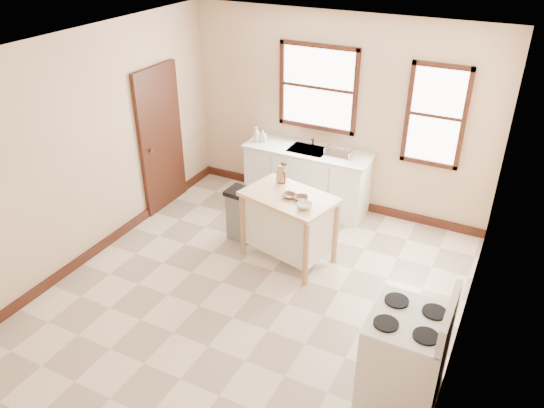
{
  "coord_description": "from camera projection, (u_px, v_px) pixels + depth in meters",
  "views": [
    {
      "loc": [
        2.43,
        -4.28,
        3.95
      ],
      "look_at": [
        0.04,
        0.4,
        1.01
      ],
      "focal_mm": 35.0,
      "sensor_mm": 36.0,
      "label": 1
    }
  ],
  "objects": [
    {
      "name": "floor",
      "position": [
        254.0,
        293.0,
        6.22
      ],
      "size": [
        5.0,
        5.0,
        0.0
      ],
      "primitive_type": "plane",
      "color": "beige",
      "rests_on": "ground"
    },
    {
      "name": "ceiling",
      "position": [
        249.0,
        52.0,
        4.85
      ],
      "size": [
        5.0,
        5.0,
        0.0
      ],
      "primitive_type": "plane",
      "rotation": [
        3.14,
        0.0,
        0.0
      ],
      "color": "white",
      "rests_on": "ground"
    },
    {
      "name": "wall_back",
      "position": [
        337.0,
        114.0,
        7.48
      ],
      "size": [
        4.5,
        0.04,
        2.8
      ],
      "primitive_type": "cube",
      "color": "beige",
      "rests_on": "ground"
    },
    {
      "name": "wall_left",
      "position": [
        89.0,
        148.0,
        6.43
      ],
      "size": [
        0.04,
        5.0,
        2.8
      ],
      "primitive_type": "cube",
      "color": "beige",
      "rests_on": "ground"
    },
    {
      "name": "wall_right",
      "position": [
        476.0,
        241.0,
        4.65
      ],
      "size": [
        0.04,
        5.0,
        2.8
      ],
      "primitive_type": "cube",
      "color": "beige",
      "rests_on": "ground"
    },
    {
      "name": "window_main",
      "position": [
        318.0,
        88.0,
        7.41
      ],
      "size": [
        1.17,
        0.06,
        1.22
      ],
      "primitive_type": null,
      "color": "black",
      "rests_on": "wall_back"
    },
    {
      "name": "window_side",
      "position": [
        436.0,
        116.0,
        6.83
      ],
      "size": [
        0.77,
        0.06,
        1.37
      ],
      "primitive_type": null,
      "color": "black",
      "rests_on": "wall_back"
    },
    {
      "name": "door_left",
      "position": [
        161.0,
        139.0,
        7.59
      ],
      "size": [
        0.06,
        0.9,
        2.1
      ],
      "primitive_type": "cube",
      "color": "black",
      "rests_on": "ground"
    },
    {
      "name": "baseboard_back",
      "position": [
        331.0,
        198.0,
        8.11
      ],
      "size": [
        4.5,
        0.04,
        0.12
      ],
      "primitive_type": "cube",
      "color": "black",
      "rests_on": "ground"
    },
    {
      "name": "baseboard_left",
      "position": [
        108.0,
        241.0,
        7.07
      ],
      "size": [
        0.04,
        5.0,
        0.12
      ],
      "primitive_type": "cube",
      "color": "black",
      "rests_on": "ground"
    },
    {
      "name": "sink_counter",
      "position": [
        307.0,
        178.0,
        7.83
      ],
      "size": [
        1.86,
        0.62,
        0.92
      ],
      "primitive_type": null,
      "color": "white",
      "rests_on": "ground"
    },
    {
      "name": "faucet",
      "position": [
        313.0,
        138.0,
        7.69
      ],
      "size": [
        0.03,
        0.03,
        0.22
      ],
      "primitive_type": "cylinder",
      "color": "silver",
      "rests_on": "sink_counter"
    },
    {
      "name": "soap_bottle_a",
      "position": [
        256.0,
        134.0,
        7.8
      ],
      "size": [
        0.1,
        0.1,
        0.23
      ],
      "primitive_type": "imported",
      "rotation": [
        0.0,
        0.0,
        -0.17
      ],
      "color": "#B2B2B2",
      "rests_on": "sink_counter"
    },
    {
      "name": "soap_bottle_b",
      "position": [
        263.0,
        136.0,
        7.81
      ],
      "size": [
        0.1,
        0.1,
        0.18
      ],
      "primitive_type": "imported",
      "rotation": [
        0.0,
        0.0,
        0.22
      ],
      "color": "#B2B2B2",
      "rests_on": "sink_counter"
    },
    {
      "name": "dish_rack",
      "position": [
        340.0,
        152.0,
        7.41
      ],
      "size": [
        0.43,
        0.36,
        0.09
      ],
      "primitive_type": null,
      "rotation": [
        0.0,
        0.0,
        -0.23
      ],
      "color": "silver",
      "rests_on": "sink_counter"
    },
    {
      "name": "kitchen_island",
      "position": [
        289.0,
        227.0,
        6.64
      ],
      "size": [
        1.24,
        0.94,
        0.91
      ],
      "primitive_type": null,
      "rotation": [
        0.0,
        0.0,
        -0.23
      ],
      "color": "#FACF93",
      "rests_on": "ground"
    },
    {
      "name": "knife_block",
      "position": [
        282.0,
        175.0,
        6.69
      ],
      "size": [
        0.11,
        0.11,
        0.2
      ],
      "primitive_type": null,
      "rotation": [
        0.0,
        0.0,
        0.06
      ],
      "color": "tan",
      "rests_on": "kitchen_island"
    },
    {
      "name": "pepper_grinder",
      "position": [
        284.0,
        178.0,
        6.67
      ],
      "size": [
        0.05,
        0.05,
        0.15
      ],
      "primitive_type": "cylinder",
      "rotation": [
        0.0,
        0.0,
        0.1
      ],
      "color": "#3D1A10",
      "rests_on": "kitchen_island"
    },
    {
      "name": "bowl_a",
      "position": [
        289.0,
        196.0,
        6.37
      ],
      "size": [
        0.19,
        0.19,
        0.04
      ],
      "primitive_type": "imported",
      "rotation": [
        0.0,
        0.0,
        -0.18
      ],
      "color": "brown",
      "rests_on": "kitchen_island"
    },
    {
      "name": "bowl_b",
      "position": [
        301.0,
        198.0,
        6.31
      ],
      "size": [
        0.22,
        0.22,
        0.04
      ],
      "primitive_type": "imported",
      "rotation": [
        0.0,
        0.0,
        0.38
      ],
      "color": "brown",
      "rests_on": "kitchen_island"
    },
    {
      "name": "bowl_c",
      "position": [
        305.0,
        206.0,
        6.14
      ],
      "size": [
        0.21,
        0.21,
        0.06
      ],
      "primitive_type": "imported",
      "rotation": [
        0.0,
        0.0,
        -0.17
      ],
      "color": "silver",
      "rests_on": "kitchen_island"
    },
    {
      "name": "trash_bin",
      "position": [
        242.0,
        214.0,
        7.1
      ],
      "size": [
        0.39,
        0.34,
        0.72
      ],
      "primitive_type": null,
      "rotation": [
        0.0,
        0.0,
        -0.06
      ],
      "color": "slate",
      "rests_on": "ground"
    },
    {
      "name": "gas_stove",
      "position": [
        406.0,
        346.0,
        4.66
      ],
      "size": [
        0.72,
        0.73,
        1.17
      ],
      "primitive_type": null,
      "color": "silver",
      "rests_on": "ground"
    }
  ]
}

